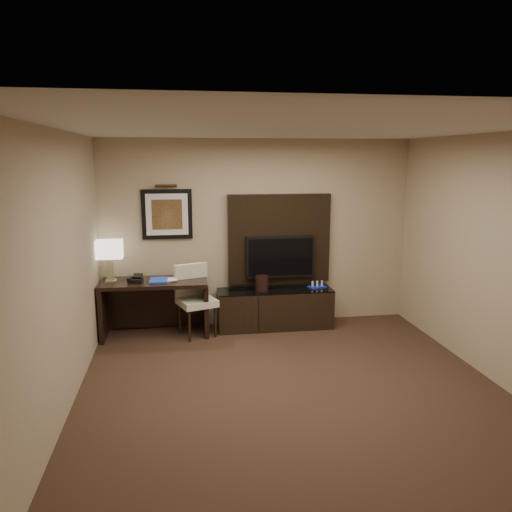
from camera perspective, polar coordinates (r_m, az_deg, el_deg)
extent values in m
cube|color=#362218|center=(5.34, 4.65, -16.04)|extent=(4.50, 5.00, 0.01)
cube|color=silver|center=(4.75, 5.18, 14.35)|extent=(4.50, 5.00, 0.01)
cube|color=tan|center=(7.28, 0.24, 2.64)|extent=(4.50, 0.01, 2.70)
cube|color=tan|center=(2.63, 18.28, -13.78)|extent=(4.50, 0.01, 2.70)
cube|color=tan|center=(4.86, -21.84, -2.52)|extent=(0.01, 5.00, 2.70)
cube|color=tan|center=(5.82, 26.96, -0.77)|extent=(0.01, 5.00, 2.70)
cube|color=black|center=(7.07, -11.46, -5.85)|extent=(1.47, 0.68, 0.78)
cube|color=black|center=(7.26, 2.17, -6.02)|extent=(1.66, 0.47, 0.57)
cube|color=black|center=(7.29, 2.65, 2.00)|extent=(1.50, 0.12, 1.30)
cube|color=black|center=(7.24, 2.79, -0.08)|extent=(1.00, 0.08, 0.60)
cube|color=black|center=(7.13, -10.13, 4.71)|extent=(0.70, 0.04, 0.70)
cylinder|color=#442D16|center=(7.06, -10.25, 7.91)|extent=(0.04, 0.04, 0.30)
cube|color=#1C42B9|center=(6.95, -11.05, -2.74)|extent=(0.25, 0.33, 0.02)
imported|color=tan|center=(6.92, -10.36, -1.94)|extent=(0.16, 0.04, 0.21)
cylinder|color=silver|center=(7.01, -8.48, -1.86)|extent=(0.08, 0.08, 0.18)
cylinder|color=black|center=(7.11, 0.67, -3.12)|extent=(0.23, 0.23, 0.21)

